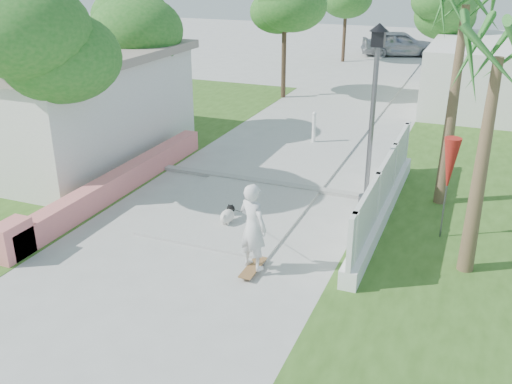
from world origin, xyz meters
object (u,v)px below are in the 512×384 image
at_px(street_lamp, 373,112).
at_px(skateboarder, 239,213).
at_px(patio_umbrella, 450,166).
at_px(bollard, 314,127).
at_px(dog, 228,215).
at_px(parked_car, 400,44).

bearing_deg(street_lamp, skateboarder, -122.76).
relative_size(patio_umbrella, skateboarder, 0.95).
distance_m(street_lamp, patio_umbrella, 2.27).
distance_m(street_lamp, bollard, 5.56).
bearing_deg(skateboarder, dog, -32.23).
relative_size(skateboarder, dog, 3.73).
bearing_deg(bollard, dog, -90.47).
bearing_deg(dog, street_lamp, 35.93).
relative_size(patio_umbrella, dog, 3.53).
distance_m(dog, parked_car, 25.77).
relative_size(bollard, parked_car, 0.24).
height_order(patio_umbrella, dog, patio_umbrella).
height_order(street_lamp, patio_umbrella, street_lamp).
xyz_separation_m(skateboarder, dog, (-0.72, 0.96, -0.58)).
relative_size(bollard, dog, 1.67).
bearing_deg(patio_umbrella, skateboarder, -151.15).
bearing_deg(skateboarder, parked_car, -66.93).
xyz_separation_m(street_lamp, patio_umbrella, (1.90, -1.00, -0.74)).
xyz_separation_m(dog, parked_car, (-0.15, 25.76, 0.55)).
distance_m(street_lamp, dog, 4.15).
bearing_deg(skateboarder, street_lamp, -101.56).
xyz_separation_m(skateboarder, parked_car, (-0.87, 26.73, -0.03)).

